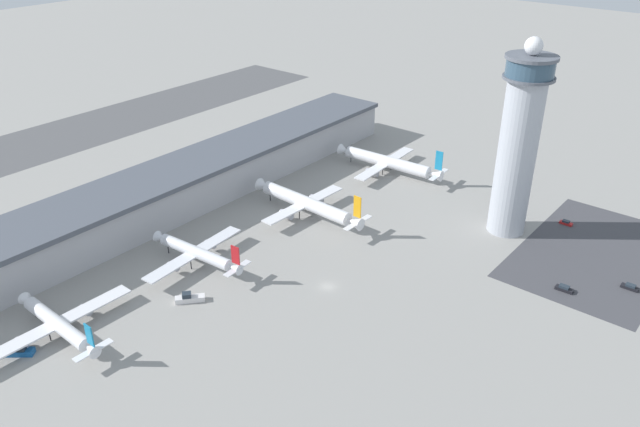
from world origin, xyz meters
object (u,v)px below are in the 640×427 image
(airplane_gate_alpha, at_px, (57,324))
(car_yellow_taxi, at_px, (630,287))
(airplane_gate_bravo, at_px, (196,253))
(car_grey_coupe, at_px, (564,289))
(control_tower, at_px, (518,143))
(service_truck_catering, at_px, (190,298))
(car_silver_sedan, at_px, (566,223))
(service_truck_fuel, at_px, (20,351))
(airplane_gate_charlie, at_px, (306,203))
(airplane_gate_delta, at_px, (388,162))

(airplane_gate_alpha, distance_m, car_yellow_taxi, 151.19)
(airplane_gate_bravo, bearing_deg, car_grey_coupe, -57.85)
(control_tower, xyz_separation_m, airplane_gate_alpha, (-120.20, 62.07, -26.39))
(airplane_gate_alpha, xyz_separation_m, car_grey_coupe, (98.20, -89.40, -2.98))
(control_tower, relative_size, airplane_gate_bravo, 1.70)
(service_truck_catering, bearing_deg, car_silver_sedan, -30.36)
(service_truck_fuel, bearing_deg, airplane_gate_charlie, -4.10)
(airplane_gate_charlie, bearing_deg, service_truck_fuel, 175.90)
(airplane_gate_delta, distance_m, car_silver_sedan, 69.19)
(car_yellow_taxi, xyz_separation_m, car_grey_coupe, (-12.30, 13.74, 0.05))
(control_tower, relative_size, car_grey_coupe, 12.70)
(car_grey_coupe, bearing_deg, service_truck_catering, 132.10)
(service_truck_fuel, height_order, car_yellow_taxi, service_truck_fuel)
(car_yellow_taxi, bearing_deg, control_tower, 76.72)
(airplane_gate_alpha, xyz_separation_m, service_truck_catering, (29.78, -13.68, -2.65))
(car_grey_coupe, bearing_deg, car_silver_sedan, 19.32)
(airplane_gate_charlie, bearing_deg, airplane_gate_bravo, 174.07)
(car_yellow_taxi, bearing_deg, airplane_gate_delta, 76.17)
(airplane_gate_alpha, xyz_separation_m, airplane_gate_bravo, (42.94, -1.49, 0.76))
(service_truck_catering, bearing_deg, car_yellow_taxi, -47.94)
(control_tower, relative_size, airplane_gate_alpha, 1.51)
(airplane_gate_delta, relative_size, service_truck_fuel, 6.79)
(service_truck_catering, bearing_deg, airplane_gate_charlie, 7.62)
(airplane_gate_alpha, height_order, service_truck_fuel, airplane_gate_alpha)
(service_truck_catering, bearing_deg, control_tower, -28.16)
(service_truck_fuel, bearing_deg, car_yellow_taxi, -40.88)
(car_yellow_taxi, height_order, car_grey_coupe, car_grey_coupe)
(control_tower, bearing_deg, airplane_gate_charlie, 120.77)
(service_truck_catering, height_order, service_truck_fuel, service_truck_catering)
(service_truck_fuel, relative_size, car_yellow_taxi, 1.45)
(airplane_gate_alpha, height_order, car_yellow_taxi, airplane_gate_alpha)
(airplane_gate_alpha, height_order, airplane_gate_bravo, airplane_gate_bravo)
(airplane_gate_bravo, relative_size, car_silver_sedan, 8.83)
(airplane_gate_alpha, relative_size, car_silver_sedan, 9.91)
(service_truck_fuel, bearing_deg, airplane_gate_alpha, -5.13)
(airplane_gate_alpha, distance_m, service_truck_fuel, 10.07)
(airplane_gate_delta, bearing_deg, control_tower, -104.23)
(service_truck_fuel, height_order, car_silver_sedan, service_truck_fuel)
(service_truck_catering, xyz_separation_m, service_truck_fuel, (-39.44, 14.55, -0.06))
(service_truck_catering, bearing_deg, service_truck_fuel, 159.76)
(car_silver_sedan, bearing_deg, airplane_gate_delta, 91.76)
(airplane_gate_alpha, xyz_separation_m, service_truck_fuel, (-9.66, 0.87, -2.71))
(control_tower, relative_size, service_truck_fuel, 9.24)
(airplane_gate_bravo, distance_m, car_grey_coupe, 103.91)
(control_tower, bearing_deg, airplane_gate_alpha, 152.69)
(control_tower, xyz_separation_m, car_silver_sedan, (16.09, -13.98, -29.47))
(service_truck_catering, distance_m, car_silver_sedan, 123.42)
(control_tower, relative_size, airplane_gate_delta, 1.36)
(airplane_gate_charlie, relative_size, airplane_gate_delta, 1.01)
(airplane_gate_bravo, relative_size, airplane_gate_delta, 0.80)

